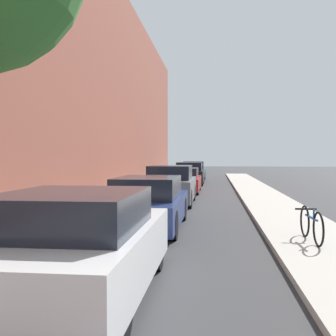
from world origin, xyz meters
TOP-DOWN VIEW (x-y plane):
  - ground_plane at (0.00, 16.00)m, footprint 120.00×120.00m
  - sidewalk_left at (-2.90, 16.00)m, footprint 2.00×52.00m
  - sidewalk_right at (2.90, 16.00)m, footprint 2.00×52.00m
  - building_facade_left at (-4.25, 16.00)m, footprint 0.70×52.00m
  - parked_car_white at (-1.00, 6.35)m, footprint 1.91×4.13m
  - parked_car_navy at (-0.86, 11.39)m, footprint 1.69×4.48m
  - parked_car_grey at (-0.88, 16.74)m, footprint 1.75×4.16m
  - parked_car_red at (-0.89, 21.81)m, footprint 1.90×4.47m
  - parked_car_black at (-0.80, 27.46)m, footprint 1.79×3.96m
  - parked_car_teal at (-0.81, 32.94)m, footprint 1.75×4.64m
  - bicycle at (2.72, 9.64)m, footprint 0.44×1.64m

SIDE VIEW (x-z plane):
  - ground_plane at x=0.00m, z-range 0.00..0.00m
  - sidewalk_left at x=-2.90m, z-range 0.00..0.12m
  - sidewalk_right at x=2.90m, z-range 0.00..0.12m
  - bicycle at x=2.72m, z-range 0.13..0.80m
  - parked_car_red at x=-0.89m, z-range -0.02..1.23m
  - parked_car_navy at x=-0.86m, z-range -0.03..1.29m
  - parked_car_white at x=-1.00m, z-range -0.03..1.35m
  - parked_car_teal at x=-0.81m, z-range -0.04..1.40m
  - parked_car_black at x=-0.80m, z-range -0.04..1.41m
  - parked_car_grey at x=-0.88m, z-range -0.03..1.45m
  - building_facade_left at x=-4.25m, z-range 0.00..10.43m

